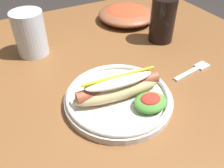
{
  "coord_description": "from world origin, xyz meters",
  "views": [
    {
      "loc": [
        -0.13,
        -0.45,
        1.1
      ],
      "look_at": [
        0.06,
        -0.09,
        0.77
      ],
      "focal_mm": 38.52,
      "sensor_mm": 36.0,
      "label": 1
    }
  ],
  "objects_px": {
    "soda_cup": "(163,20)",
    "side_bowl": "(127,14)",
    "fork": "(194,70)",
    "water_cup": "(30,33)",
    "hot_dog_plate": "(120,95)"
  },
  "relations": [
    {
      "from": "hot_dog_plate",
      "to": "water_cup",
      "type": "relative_size",
      "value": 1.93
    },
    {
      "from": "fork",
      "to": "water_cup",
      "type": "xyz_separation_m",
      "value": [
        -0.34,
        0.28,
        0.06
      ]
    },
    {
      "from": "fork",
      "to": "side_bowl",
      "type": "height_order",
      "value": "side_bowl"
    },
    {
      "from": "soda_cup",
      "to": "hot_dog_plate",
      "type": "bearing_deg",
      "value": -142.49
    },
    {
      "from": "water_cup",
      "to": "soda_cup",
      "type": "bearing_deg",
      "value": -15.93
    },
    {
      "from": "hot_dog_plate",
      "to": "fork",
      "type": "bearing_deg",
      "value": 3.95
    },
    {
      "from": "soda_cup",
      "to": "side_bowl",
      "type": "relative_size",
      "value": 0.66
    },
    {
      "from": "fork",
      "to": "soda_cup",
      "type": "distance_m",
      "value": 0.19
    },
    {
      "from": "fork",
      "to": "soda_cup",
      "type": "bearing_deg",
      "value": 75.0
    },
    {
      "from": "water_cup",
      "to": "side_bowl",
      "type": "height_order",
      "value": "water_cup"
    },
    {
      "from": "fork",
      "to": "soda_cup",
      "type": "height_order",
      "value": "soda_cup"
    },
    {
      "from": "water_cup",
      "to": "hot_dog_plate",
      "type": "bearing_deg",
      "value": -68.48
    },
    {
      "from": "soda_cup",
      "to": "water_cup",
      "type": "xyz_separation_m",
      "value": [
        -0.36,
        0.1,
        -0.0
      ]
    },
    {
      "from": "water_cup",
      "to": "side_bowl",
      "type": "relative_size",
      "value": 0.61
    },
    {
      "from": "fork",
      "to": "soda_cup",
      "type": "relative_size",
      "value": 0.93
    }
  ]
}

